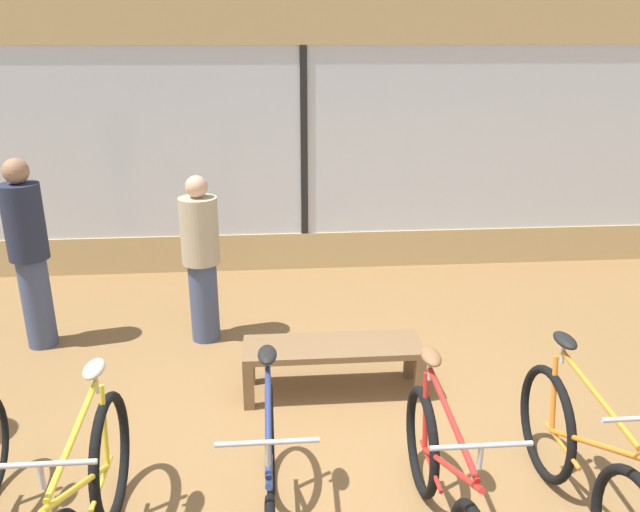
% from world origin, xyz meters
% --- Properties ---
extents(ground_plane, '(24.00, 24.00, 0.00)m').
position_xyz_m(ground_plane, '(0.00, 0.00, 0.00)').
color(ground_plane, olive).
extents(shop_back_wall, '(12.00, 0.08, 3.20)m').
position_xyz_m(shop_back_wall, '(0.00, 4.08, 1.64)').
color(shop_back_wall, tan).
rests_on(shop_back_wall, ground_plane).
extents(bicycle_center_left, '(0.46, 1.70, 1.02)m').
position_xyz_m(bicycle_center_left, '(-0.44, -0.32, 0.38)').
color(bicycle_center_left, black).
rests_on(bicycle_center_left, ground_plane).
extents(bicycle_center_right, '(0.46, 1.69, 1.02)m').
position_xyz_m(bicycle_center_right, '(0.49, -0.42, 0.37)').
color(bicycle_center_right, black).
rests_on(bicycle_center_right, ground_plane).
extents(bicycle_right, '(0.46, 1.73, 1.05)m').
position_xyz_m(bicycle_right, '(1.31, -0.34, 0.40)').
color(bicycle_right, black).
rests_on(bicycle_right, ground_plane).
extents(display_bench, '(1.40, 0.44, 0.42)m').
position_xyz_m(display_bench, '(0.05, 1.23, 0.35)').
color(display_bench, brown).
rests_on(display_bench, ground_plane).
extents(customer_near_rack, '(0.39, 0.39, 1.73)m').
position_xyz_m(customer_near_rack, '(-2.53, 2.26, 0.91)').
color(customer_near_rack, '#424C6B').
rests_on(customer_near_rack, ground_plane).
extents(customer_by_window, '(0.46, 0.46, 1.56)m').
position_xyz_m(customer_by_window, '(-1.04, 2.26, 0.81)').
color(customer_by_window, '#424C6B').
rests_on(customer_by_window, ground_plane).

